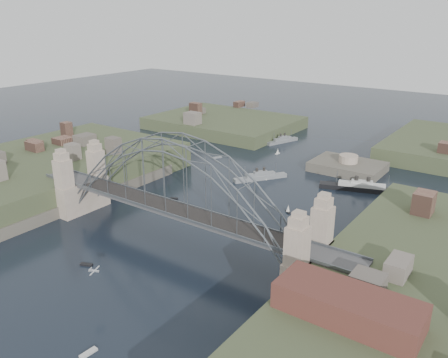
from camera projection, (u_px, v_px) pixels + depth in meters
ground at (177, 244)px, 101.42m from camera, size 500.00×500.00×0.00m
bridge at (175, 192)px, 97.23m from camera, size 84.00×13.80×24.60m
shore_west at (27, 183)px, 132.13m from camera, size 50.50×90.00×12.00m
headland_nw at (224, 127)px, 204.02m from camera, size 60.00×45.00×9.00m
fort_island at (347, 172)px, 148.51m from camera, size 22.00×16.00×9.40m
wharf_shed at (348, 306)px, 63.23m from camera, size 20.00×8.00×4.00m
naval_cruiser_near at (260, 177)px, 140.57m from camera, size 11.60×15.50×5.16m
naval_cruiser_far at (282, 141)px, 180.96m from camera, size 6.85×14.94×5.09m
ocean_liner at (361, 188)px, 131.57m from camera, size 23.55×10.51×5.83m
aeroplane at (94, 270)px, 79.07m from camera, size 1.81×3.10×0.47m
small_boat_a at (174, 199)px, 125.89m from camera, size 2.33×1.47×0.45m
small_boat_b at (288, 209)px, 117.01m from camera, size 1.88×1.68×2.38m
small_boat_c at (86, 265)px, 92.63m from camera, size 2.70×1.76×0.45m
small_boat_d at (371, 218)px, 113.98m from camera, size 2.01×0.92×0.45m
small_boat_e at (217, 158)px, 161.76m from camera, size 2.71×3.82×0.45m
small_boat_f at (264, 179)px, 140.60m from camera, size 1.84×0.82×0.45m
small_boat_g at (88, 353)px, 68.49m from camera, size 1.09×2.82×0.45m
small_boat_h at (278, 152)px, 166.13m from camera, size 1.08×2.29×2.38m
small_boat_i at (344, 272)px, 89.86m from camera, size 2.44×1.21×1.43m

